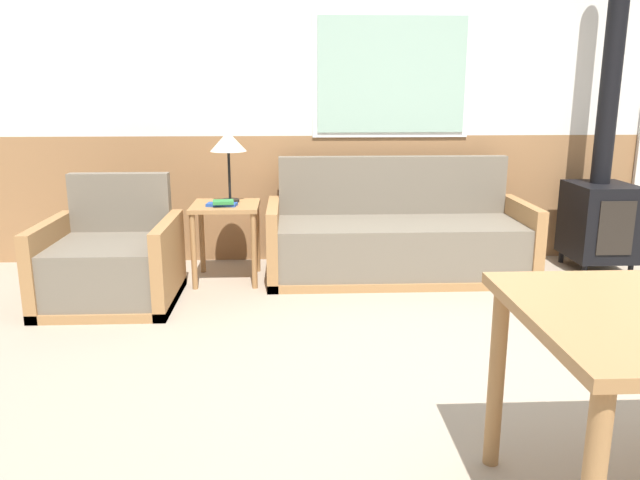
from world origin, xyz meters
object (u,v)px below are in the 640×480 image
at_px(armchair, 111,265).
at_px(wood_stove, 602,185).
at_px(side_table, 226,219).
at_px(table_lamp, 228,144).
at_px(couch, 398,242).

relative_size(armchair, wood_stove, 0.33).
bearing_deg(side_table, table_lamp, 72.40).
relative_size(couch, wood_stove, 0.76).
height_order(armchair, wood_stove, wood_stove).
xyz_separation_m(couch, side_table, (-1.29, -0.05, 0.20)).
bearing_deg(table_lamp, armchair, -143.48).
bearing_deg(table_lamp, wood_stove, 1.52).
xyz_separation_m(armchair, table_lamp, (0.75, 0.56, 0.76)).
xyz_separation_m(armchair, side_table, (0.72, 0.47, 0.21)).
xyz_separation_m(table_lamp, wood_stove, (2.87, 0.08, -0.34)).
distance_m(armchair, wood_stove, 3.70).
bearing_deg(couch, armchair, -165.64).
height_order(couch, side_table, couch).
bearing_deg(couch, wood_stove, 4.13).
xyz_separation_m(couch, wood_stove, (1.61, 0.12, 0.40)).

